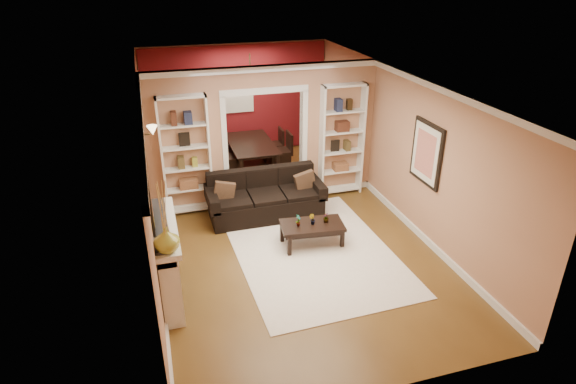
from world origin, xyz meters
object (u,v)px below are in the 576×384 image
object	(u,v)px
coffee_table	(312,234)
fireplace	(169,260)
dining_table	(253,155)
bookshelf_right	(341,141)
bookshelf_left	(186,156)
sofa	(265,195)

from	to	relation	value
coffee_table	fireplace	xyz separation A→B (m)	(-2.40, -0.70, 0.38)
fireplace	dining_table	size ratio (longest dim) A/B	0.94
dining_table	bookshelf_right	bearing A→B (deg)	-141.28
coffee_table	bookshelf_left	bearing A→B (deg)	142.04
sofa	bookshelf_right	size ratio (longest dim) A/B	0.95
sofa	fireplace	xyz separation A→B (m)	(-1.90, -1.95, 0.15)
coffee_table	bookshelf_left	distance (m)	2.77
bookshelf_right	dining_table	world-z (taller)	bookshelf_right
coffee_table	bookshelf_right	size ratio (longest dim) A/B	0.46
dining_table	bookshelf_left	bearing A→B (deg)	137.48
bookshelf_right	dining_table	distance (m)	2.46
fireplace	dining_table	xyz separation A→B (m)	(2.19, 4.33, -0.26)
fireplace	bookshelf_left	bearing A→B (deg)	77.95
coffee_table	bookshelf_left	xyz separation A→B (m)	(-1.86, 1.83, 0.95)
sofa	fireplace	world-z (taller)	fireplace
dining_table	sofa	bearing A→B (deg)	172.93
sofa	bookshelf_left	distance (m)	1.64
dining_table	fireplace	bearing A→B (deg)	153.15
bookshelf_right	sofa	bearing A→B (deg)	-161.58
bookshelf_right	dining_table	bearing A→B (deg)	128.72
coffee_table	bookshelf_right	xyz separation A→B (m)	(1.24, 1.83, 0.95)
sofa	dining_table	world-z (taller)	sofa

